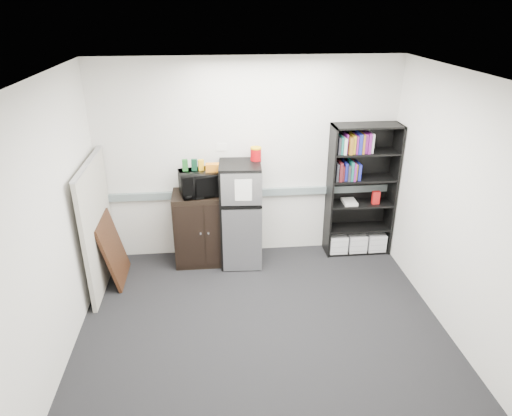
{
  "coord_description": "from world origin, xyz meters",
  "views": [
    {
      "loc": [
        -0.47,
        -4.04,
        3.29
      ],
      "look_at": [
        0.02,
        0.9,
        1.04
      ],
      "focal_mm": 32.0,
      "sensor_mm": 36.0,
      "label": 1
    }
  ],
  "objects_px": {
    "microwave": "(202,183)",
    "refrigerator": "(241,215)",
    "cabinet": "(205,228)",
    "bookshelf": "(361,192)",
    "cubicle_partition": "(97,225)"
  },
  "relations": [
    {
      "from": "cabinet",
      "to": "refrigerator",
      "type": "xyz_separation_m",
      "value": [
        0.48,
        -0.08,
        0.21
      ]
    },
    {
      "from": "cubicle_partition",
      "to": "cabinet",
      "type": "height_order",
      "value": "cubicle_partition"
    },
    {
      "from": "bookshelf",
      "to": "cubicle_partition",
      "type": "bearing_deg",
      "value": -171.94
    },
    {
      "from": "cubicle_partition",
      "to": "refrigerator",
      "type": "distance_m",
      "value": 1.8
    },
    {
      "from": "bookshelf",
      "to": "microwave",
      "type": "xyz_separation_m",
      "value": [
        -2.15,
        -0.08,
        0.25
      ]
    },
    {
      "from": "bookshelf",
      "to": "cabinet",
      "type": "relative_size",
      "value": 1.84
    },
    {
      "from": "bookshelf",
      "to": "cabinet",
      "type": "bearing_deg",
      "value": -178.28
    },
    {
      "from": "cubicle_partition",
      "to": "refrigerator",
      "type": "xyz_separation_m",
      "value": [
        1.77,
        0.34,
        -0.1
      ]
    },
    {
      "from": "cubicle_partition",
      "to": "refrigerator",
      "type": "bearing_deg",
      "value": 10.92
    },
    {
      "from": "microwave",
      "to": "refrigerator",
      "type": "distance_m",
      "value": 0.67
    },
    {
      "from": "bookshelf",
      "to": "refrigerator",
      "type": "relative_size",
      "value": 1.3
    },
    {
      "from": "bookshelf",
      "to": "refrigerator",
      "type": "xyz_separation_m",
      "value": [
        -1.66,
        -0.14,
        -0.2
      ]
    },
    {
      "from": "cabinet",
      "to": "refrigerator",
      "type": "relative_size",
      "value": 0.71
    },
    {
      "from": "cubicle_partition",
      "to": "microwave",
      "type": "bearing_deg",
      "value": 17.52
    },
    {
      "from": "cubicle_partition",
      "to": "cabinet",
      "type": "bearing_deg",
      "value": 18.16
    }
  ]
}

